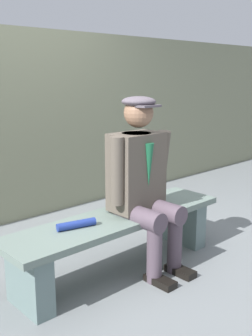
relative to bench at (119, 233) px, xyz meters
name	(u,v)px	position (x,y,z in m)	size (l,w,h in m)	color
ground_plane	(119,270)	(0.00, 0.00, -0.30)	(30.00, 30.00, 0.00)	slate
bench	(119,233)	(0.00, 0.00, 0.00)	(1.82, 0.45, 0.44)	slate
seated_man	(143,178)	(-0.18, 0.07, 0.40)	(0.56, 0.60, 1.30)	brown
rolled_magazine	(76,224)	(0.38, -0.01, 0.16)	(0.05, 0.05, 0.27)	navy
stadium_wall	(11,127)	(0.00, -1.61, 0.65)	(12.00, 0.24, 1.90)	gray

